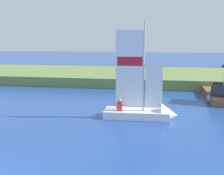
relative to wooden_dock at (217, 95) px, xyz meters
The scene contains 3 objects.
shore_bank 13.19m from the wooden_dock, 136.93° to the left, with size 80.00×12.62×0.94m, color olive.
wooden_dock is the anchor object (origin of this frame).
sailboat 8.26m from the wooden_dock, 126.53° to the right, with size 4.25×1.65×5.92m.
Camera 1 is at (5.55, -6.87, 4.46)m, focal length 45.80 mm.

